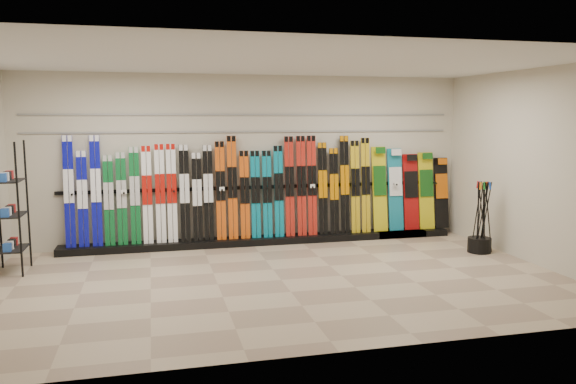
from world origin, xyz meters
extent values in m
plane|color=gray|center=(0.00, 0.00, 0.00)|extent=(8.00, 8.00, 0.00)
plane|color=beige|center=(0.00, 2.50, 1.50)|extent=(8.00, 0.00, 8.00)
plane|color=beige|center=(4.00, 0.00, 1.50)|extent=(0.00, 5.00, 5.00)
plane|color=silver|center=(0.00, 0.00, 3.00)|extent=(8.00, 8.00, 0.00)
cube|color=black|center=(0.22, 2.28, 0.06)|extent=(8.00, 0.40, 0.12)
cube|color=#0D10A1|center=(-3.05, 2.32, 1.04)|extent=(0.17, 0.19, 1.84)
cube|color=#0D10A1|center=(-2.84, 2.30, 0.91)|extent=(0.17, 0.16, 1.59)
cube|color=#0D10A1|center=(-2.63, 2.32, 1.04)|extent=(0.17, 0.19, 1.84)
cube|color=#0C5D27|center=(-2.43, 2.30, 0.87)|extent=(0.17, 0.16, 1.51)
cube|color=#0C5D27|center=(-2.22, 2.30, 0.90)|extent=(0.17, 0.16, 1.55)
cube|color=#0C5D27|center=(-2.00, 2.31, 0.94)|extent=(0.17, 0.17, 1.64)
cube|color=white|center=(-1.80, 2.31, 0.95)|extent=(0.17, 0.17, 1.66)
cube|color=white|center=(-1.59, 2.31, 0.96)|extent=(0.17, 0.17, 1.68)
cube|color=white|center=(-1.39, 2.31, 0.96)|extent=(0.17, 0.17, 1.69)
cube|color=black|center=(-1.18, 2.31, 0.95)|extent=(0.17, 0.17, 1.67)
cube|color=black|center=(-0.96, 2.30, 0.88)|extent=(0.17, 0.16, 1.53)
cube|color=black|center=(-0.77, 2.31, 0.95)|extent=(0.17, 0.17, 1.66)
cube|color=#D75210|center=(-0.56, 2.31, 0.98)|extent=(0.17, 0.18, 1.72)
cube|color=#D75210|center=(-0.35, 2.31, 1.03)|extent=(0.17, 0.18, 1.81)
cube|color=#D75210|center=(-0.13, 2.30, 0.89)|extent=(0.17, 0.16, 1.55)
cube|color=#077994|center=(0.07, 2.30, 0.89)|extent=(0.17, 0.16, 1.55)
cube|color=#077994|center=(0.28, 2.30, 0.89)|extent=(0.17, 0.16, 1.55)
cube|color=#077994|center=(0.49, 2.31, 0.93)|extent=(0.17, 0.17, 1.63)
cube|color=#B02016|center=(0.69, 2.31, 1.02)|extent=(0.17, 0.18, 1.79)
cube|color=#B02016|center=(0.91, 2.31, 1.02)|extent=(0.17, 0.18, 1.80)
cube|color=#B02016|center=(1.11, 2.31, 1.02)|extent=(0.17, 0.18, 1.81)
cube|color=black|center=(1.31, 2.31, 0.96)|extent=(0.17, 0.17, 1.68)
cube|color=black|center=(1.53, 2.30, 0.91)|extent=(0.17, 0.16, 1.57)
cube|color=black|center=(1.74, 2.31, 1.02)|extent=(0.17, 0.18, 1.80)
cube|color=gold|center=(1.94, 2.31, 0.97)|extent=(0.17, 0.17, 1.71)
cube|color=gold|center=(2.15, 2.31, 1.00)|extent=(0.17, 0.18, 1.75)
cube|color=gold|center=(2.45, 2.36, 0.91)|extent=(0.28, 0.24, 1.58)
cube|color=#14728C|center=(2.77, 2.36, 0.89)|extent=(0.29, 0.24, 1.54)
cube|color=#990C0C|center=(3.09, 2.35, 0.84)|extent=(0.30, 0.22, 1.43)
cube|color=gold|center=(3.41, 2.35, 0.85)|extent=(0.30, 0.23, 1.46)
cube|color=black|center=(3.73, 2.34, 0.80)|extent=(0.28, 0.21, 1.35)
cube|color=black|center=(-3.75, 1.32, 0.96)|extent=(0.40, 0.60, 1.92)
cylinder|color=black|center=(3.60, 0.78, 0.12)|extent=(0.39, 0.39, 0.25)
cylinder|color=black|center=(3.67, 0.75, 0.61)|extent=(0.13, 0.10, 1.17)
cylinder|color=black|center=(3.51, 0.67, 0.61)|extent=(0.06, 0.09, 1.18)
cylinder|color=black|center=(3.56, 0.80, 0.61)|extent=(0.09, 0.11, 1.18)
cylinder|color=black|center=(3.65, 0.76, 0.61)|extent=(0.10, 0.06, 1.18)
cylinder|color=black|center=(3.53, 0.74, 0.61)|extent=(0.08, 0.02, 1.18)
cylinder|color=black|center=(3.59, 0.73, 0.61)|extent=(0.13, 0.11, 1.17)
cylinder|color=black|center=(3.64, 0.76, 0.61)|extent=(0.05, 0.06, 1.18)
cylinder|color=black|center=(3.56, 0.67, 0.61)|extent=(0.16, 0.13, 1.17)
cylinder|color=black|center=(3.56, 0.85, 0.61)|extent=(0.11, 0.09, 1.18)
cylinder|color=black|center=(3.63, 0.72, 0.61)|extent=(0.07, 0.02, 1.18)
cylinder|color=black|center=(3.68, 0.67, 0.61)|extent=(0.16, 0.07, 1.17)
cube|color=gray|center=(0.00, 2.48, 2.00)|extent=(7.60, 0.02, 0.03)
cube|color=gray|center=(0.00, 2.48, 2.30)|extent=(7.60, 0.02, 0.03)
camera|label=1|loc=(-1.71, -7.42, 2.28)|focal=35.00mm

